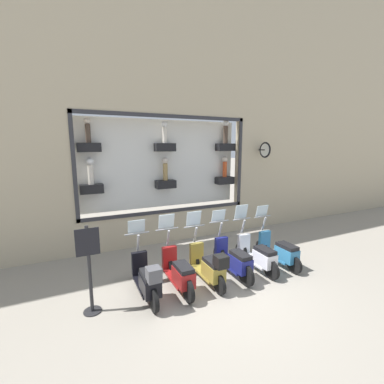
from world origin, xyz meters
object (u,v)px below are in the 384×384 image
at_px(shop_sign_post, 89,266).
at_px(scooter_navy_2, 234,260).
at_px(scooter_teal_0, 279,251).
at_px(scooter_olive_3, 209,266).
at_px(scooter_white_1, 258,255).
at_px(scooter_red_4, 179,272).
at_px(scooter_black_5, 147,279).

bearing_deg(shop_sign_post, scooter_navy_2, -89.38).
bearing_deg(scooter_teal_0, scooter_olive_3, 91.52).
relative_size(scooter_teal_0, scooter_white_1, 1.00).
relative_size(scooter_navy_2, shop_sign_post, 0.98).
bearing_deg(scooter_red_4, scooter_olive_3, -95.06).
height_order(scooter_navy_2, scooter_olive_3, scooter_olive_3).
relative_size(scooter_white_1, shop_sign_post, 0.97).
bearing_deg(scooter_black_5, scooter_navy_2, -88.48).
relative_size(scooter_black_5, shop_sign_post, 0.98).
distance_m(scooter_red_4, shop_sign_post, 2.02).
distance_m(scooter_teal_0, scooter_olive_3, 2.33).
xyz_separation_m(scooter_red_4, shop_sign_post, (-0.04, 1.93, 0.56)).
height_order(scooter_olive_3, scooter_black_5, scooter_olive_3).
height_order(scooter_white_1, scooter_red_4, scooter_white_1).
bearing_deg(scooter_white_1, scooter_black_5, 91.12).
distance_m(scooter_navy_2, shop_sign_post, 3.53).
height_order(scooter_navy_2, scooter_black_5, scooter_navy_2).
xyz_separation_m(scooter_navy_2, scooter_olive_3, (-0.07, 0.78, 0.02)).
relative_size(scooter_navy_2, scooter_olive_3, 1.01).
height_order(scooter_teal_0, scooter_white_1, scooter_white_1).
bearing_deg(scooter_white_1, scooter_teal_0, -90.40).
bearing_deg(scooter_black_5, scooter_teal_0, -89.18).
distance_m(scooter_navy_2, scooter_black_5, 2.33).
height_order(scooter_olive_3, scooter_red_4, scooter_red_4).
distance_m(scooter_white_1, scooter_navy_2, 0.78).
relative_size(scooter_white_1, scooter_black_5, 1.00).
xyz_separation_m(scooter_white_1, scooter_navy_2, (0.00, 0.78, 0.01)).
bearing_deg(scooter_white_1, scooter_olive_3, 92.48).
bearing_deg(scooter_olive_3, scooter_black_5, 89.76).
bearing_deg(scooter_teal_0, scooter_black_5, 90.82).
xyz_separation_m(scooter_white_1, scooter_black_5, (-0.06, 3.11, 0.04)).
height_order(scooter_teal_0, scooter_red_4, scooter_red_4).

